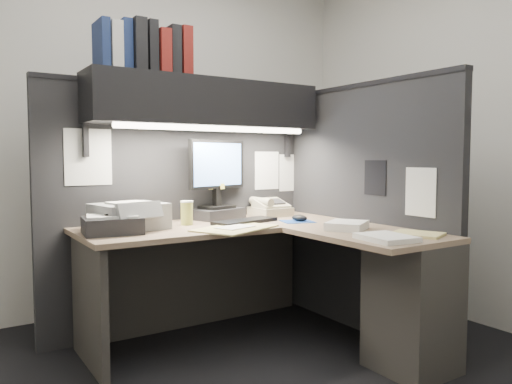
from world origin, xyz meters
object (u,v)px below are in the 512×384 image
at_px(desk, 315,281).
at_px(telephone, 270,209).
at_px(monitor, 217,188).
at_px(printer, 129,216).
at_px(notebook_stack, 112,225).
at_px(keyboard, 245,221).
at_px(coffee_cup, 187,214).
at_px(overhead_shelf, 207,103).

relative_size(desk, telephone, 6.76).
xyz_separation_m(monitor, printer, (-0.67, -0.17, -0.14)).
bearing_deg(notebook_stack, printer, 39.97).
distance_m(keyboard, notebook_stack, 0.85).
height_order(telephone, printer, printer).
xyz_separation_m(keyboard, coffee_cup, (-0.35, 0.12, 0.06)).
xyz_separation_m(overhead_shelf, coffee_cup, (-0.20, -0.12, -0.70)).
bearing_deg(monitor, keyboard, -99.71).
xyz_separation_m(telephone, notebook_stack, (-1.21, -0.22, -0.00)).
height_order(overhead_shelf, coffee_cup, overhead_shelf).
distance_m(desk, telephone, 0.85).
relative_size(desk, overhead_shelf, 1.10).
relative_size(monitor, notebook_stack, 1.75).
bearing_deg(printer, coffee_cup, -11.43).
xyz_separation_m(desk, notebook_stack, (-1.00, 0.53, 0.33)).
distance_m(overhead_shelf, keyboard, 0.81).
distance_m(coffee_cup, printer, 0.36).
xyz_separation_m(overhead_shelf, printer, (-0.56, -0.11, -0.69)).
relative_size(desk, notebook_stack, 5.58).
bearing_deg(notebook_stack, telephone, 10.54).
distance_m(desk, overhead_shelf, 1.33).
xyz_separation_m(monitor, notebook_stack, (-0.81, -0.28, -0.17)).
height_order(monitor, coffee_cup, monitor).
distance_m(monitor, telephone, 0.44).
bearing_deg(coffee_cup, notebook_stack, -168.26).
bearing_deg(monitor, overhead_shelf, -168.70).
height_order(desk, coffee_cup, coffee_cup).
relative_size(keyboard, notebook_stack, 1.49).
bearing_deg(notebook_stack, desk, -28.03).
distance_m(overhead_shelf, telephone, 0.88).
bearing_deg(coffee_cup, printer, 178.59).
relative_size(coffee_cup, printer, 0.37).
relative_size(monitor, telephone, 2.12).
bearing_deg(coffee_cup, desk, -51.59).
bearing_deg(telephone, notebook_stack, -169.72).
bearing_deg(keyboard, desk, -86.83).
bearing_deg(keyboard, notebook_stack, 165.35).
bearing_deg(telephone, overhead_shelf, -179.74).
bearing_deg(desk, telephone, 74.54).
bearing_deg(monitor, desk, -93.94).
xyz_separation_m(monitor, keyboard, (0.04, -0.30, -0.20)).
distance_m(printer, notebook_stack, 0.18).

